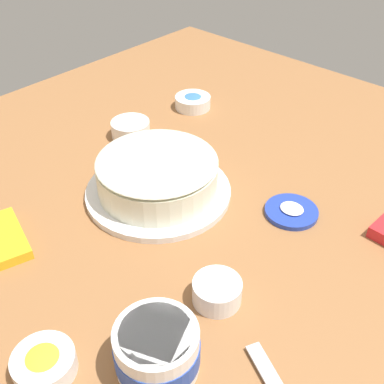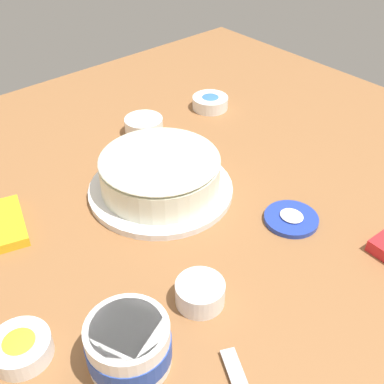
{
  "view_description": "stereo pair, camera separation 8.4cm",
  "coord_description": "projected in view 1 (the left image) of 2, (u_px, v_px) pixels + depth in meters",
  "views": [
    {
      "loc": [
        0.46,
        -0.56,
        0.62
      ],
      "look_at": [
        -0.04,
        -0.01,
        0.04
      ],
      "focal_mm": 44.77,
      "sensor_mm": 36.0,
      "label": 1
    },
    {
      "loc": [
        0.52,
        -0.5,
        0.62
      ],
      "look_at": [
        -0.04,
        -0.01,
        0.04
      ],
      "focal_mm": 44.77,
      "sensor_mm": 36.0,
      "label": 2
    }
  ],
  "objects": [
    {
      "name": "frosting_tub_lid",
      "position": [
        291.0,
        211.0,
        0.94
      ],
      "size": [
        0.11,
        0.11,
        0.02
      ],
      "color": "#233DAD",
      "rests_on": "ground_plane"
    },
    {
      "name": "frosting_tub",
      "position": [
        157.0,
        349.0,
        0.66
      ],
      "size": [
        0.12,
        0.12,
        0.08
      ],
      "color": "white",
      "rests_on": "ground_plane"
    },
    {
      "name": "sprinkle_bowl_green",
      "position": [
        217.0,
        291.0,
        0.76
      ],
      "size": [
        0.08,
        0.08,
        0.04
      ],
      "color": "white",
      "rests_on": "ground_plane"
    },
    {
      "name": "sprinkle_bowl_blue",
      "position": [
        193.0,
        101.0,
        1.29
      ],
      "size": [
        0.1,
        0.1,
        0.03
      ],
      "color": "white",
      "rests_on": "ground_plane"
    },
    {
      "name": "ground_plane",
      "position": [
        211.0,
        212.0,
        0.95
      ],
      "size": [
        1.54,
        1.54,
        0.0
      ],
      "primitive_type": "plane",
      "color": "#936038"
    },
    {
      "name": "sprinkle_bowl_orange",
      "position": [
        131.0,
        129.0,
        1.17
      ],
      "size": [
        0.09,
        0.09,
        0.04
      ],
      "color": "white",
      "rests_on": "ground_plane"
    },
    {
      "name": "candy_box_upper",
      "position": [
        4.0,
        238.0,
        0.88
      ],
      "size": [
        0.15,
        0.11,
        0.02
      ],
      "primitive_type": "cube",
      "rotation": [
        0.0,
        0.0,
        -0.29
      ],
      "color": "yellow",
      "rests_on": "ground_plane"
    },
    {
      "name": "sprinkle_bowl_yellow",
      "position": [
        44.0,
        363.0,
        0.67
      ],
      "size": [
        0.09,
        0.09,
        0.04
      ],
      "color": "white",
      "rests_on": "ground_plane"
    },
    {
      "name": "frosted_cake",
      "position": [
        158.0,
        177.0,
        0.97
      ],
      "size": [
        0.3,
        0.3,
        0.1
      ],
      "color": "white",
      "rests_on": "ground_plane"
    }
  ]
}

